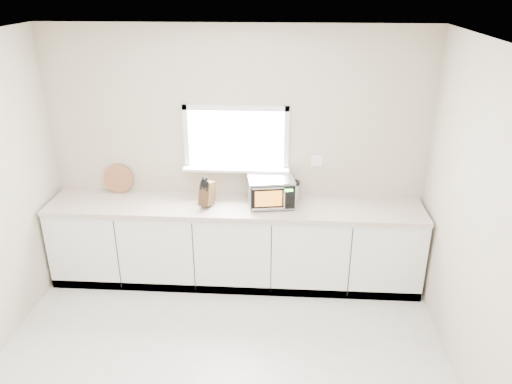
{
  "coord_description": "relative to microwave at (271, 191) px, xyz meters",
  "views": [
    {
      "loc": [
        0.53,
        -2.99,
        3.11
      ],
      "look_at": [
        0.24,
        1.55,
        1.13
      ],
      "focal_mm": 35.0,
      "sensor_mm": 36.0,
      "label": 1
    }
  ],
  "objects": [
    {
      "name": "cabinets",
      "position": [
        -0.38,
        -0.01,
        -0.64
      ],
      "size": [
        3.92,
        0.6,
        0.88
      ],
      "primitive_type": "cube",
      "color": "white",
      "rests_on": "ground"
    },
    {
      "name": "microwave",
      "position": [
        0.0,
        0.0,
        0.0
      ],
      "size": [
        0.51,
        0.43,
        0.3
      ],
      "rotation": [
        0.0,
        0.0,
        0.17
      ],
      "color": "black",
      "rests_on": "countertop"
    },
    {
      "name": "coffee_grinder",
      "position": [
        0.24,
        0.16,
        -0.05
      ],
      "size": [
        0.15,
        0.15,
        0.21
      ],
      "rotation": [
        0.0,
        0.0,
        -0.25
      ],
      "color": "#A9ACB0",
      "rests_on": "countertop"
    },
    {
      "name": "countertop",
      "position": [
        -0.38,
        -0.02,
        -0.18
      ],
      "size": [
        3.92,
        0.64,
        0.04
      ],
      "primitive_type": "cube",
      "color": "#C3B2A1",
      "rests_on": "cabinets"
    },
    {
      "name": "cutting_board",
      "position": [
        -1.67,
        0.23,
        0.0
      ],
      "size": [
        0.32,
        0.08,
        0.32
      ],
      "primitive_type": "cylinder",
      "rotation": [
        1.4,
        0.0,
        0.0
      ],
      "color": "#A66740",
      "rests_on": "countertop"
    },
    {
      "name": "knife_block",
      "position": [
        -0.65,
        -0.07,
        -0.01
      ],
      "size": [
        0.17,
        0.26,
        0.34
      ],
      "rotation": [
        0.0,
        0.0,
        -0.29
      ],
      "color": "#463119",
      "rests_on": "countertop"
    },
    {
      "name": "back_wall",
      "position": [
        -0.38,
        0.28,
        0.29
      ],
      "size": [
        4.0,
        0.17,
        2.7
      ],
      "color": "#B9A793",
      "rests_on": "ground"
    }
  ]
}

